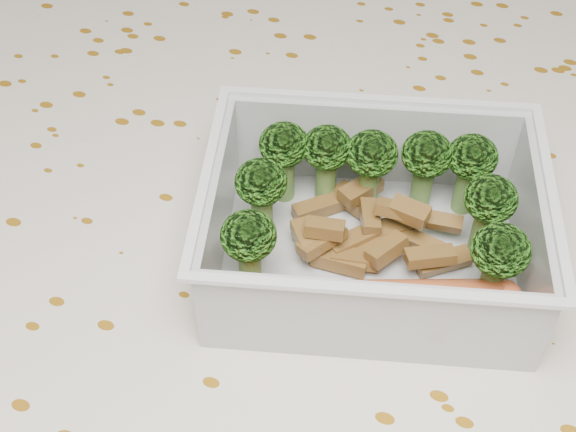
% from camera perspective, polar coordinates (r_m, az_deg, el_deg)
% --- Properties ---
extents(dining_table, '(1.40, 0.90, 0.75)m').
position_cam_1_polar(dining_table, '(0.53, 0.11, -8.80)').
color(dining_table, brown).
rests_on(dining_table, ground).
extents(tablecloth, '(1.46, 0.96, 0.19)m').
position_cam_1_polar(tablecloth, '(0.49, 0.12, -5.51)').
color(tablecloth, beige).
rests_on(tablecloth, dining_table).
extents(lunch_container, '(0.21, 0.18, 0.06)m').
position_cam_1_polar(lunch_container, '(0.44, 5.93, -1.42)').
color(lunch_container, silver).
rests_on(lunch_container, tablecloth).
extents(broccoli_florets, '(0.16, 0.13, 0.05)m').
position_cam_1_polar(broccoli_florets, '(0.44, 6.29, 2.16)').
color(broccoli_florets, '#608C3F').
rests_on(broccoli_florets, lunch_container).
extents(meat_pile, '(0.11, 0.07, 0.03)m').
position_cam_1_polar(meat_pile, '(0.45, 5.71, -1.13)').
color(meat_pile, olive).
rests_on(meat_pile, lunch_container).
extents(sausage, '(0.14, 0.07, 0.02)m').
position_cam_1_polar(sausage, '(0.42, 6.31, -6.06)').
color(sausage, '#CF5A2E').
rests_on(sausage, lunch_container).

